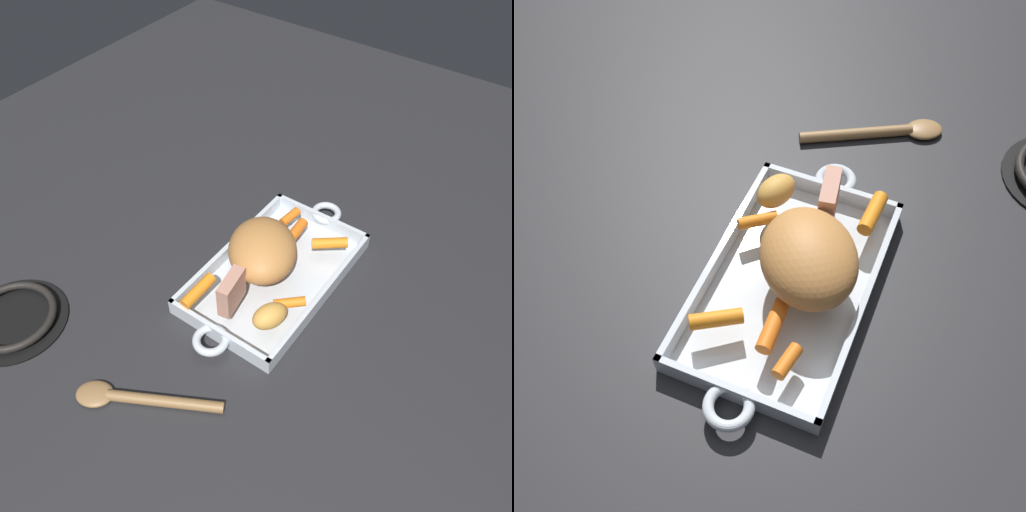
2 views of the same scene
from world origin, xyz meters
TOP-DOWN VIEW (x-y plane):
  - ground_plane at (0.00, 0.00)m, footprint 1.86×1.86m
  - roasting_dish at (0.00, 0.00)m, footprint 0.43×0.21m
  - pork_roast at (0.01, -0.02)m, footprint 0.19×0.18m
  - roast_slice_outer at (0.11, -0.01)m, footprint 0.07×0.03m
  - baby_carrot_long at (-0.08, -0.01)m, footprint 0.07×0.02m
  - baby_carrot_center_right at (0.06, 0.07)m, footprint 0.05×0.05m
  - baby_carrot_northeast at (-0.10, 0.06)m, footprint 0.05×0.07m
  - baby_carrot_northwest at (0.13, -0.07)m, footprint 0.07×0.02m
  - baby_carrot_center_left at (-0.12, -0.04)m, footprint 0.05×0.02m
  - potato_whole at (0.11, 0.06)m, footprint 0.07×0.06m
  - stove_burner_rear at (0.34, -0.31)m, footprint 0.18×0.18m
  - serving_spoon at (0.32, -0.03)m, footprint 0.14×0.22m

SIDE VIEW (x-z plane):
  - ground_plane at x=0.00m, z-range 0.00..0.00m
  - serving_spoon at x=0.32m, z-range 0.00..0.02m
  - roasting_dish at x=0.00m, z-range -0.01..0.03m
  - stove_burner_rear at x=0.34m, z-range 0.00..0.02m
  - baby_carrot_center_right at x=0.06m, z-range 0.03..0.05m
  - baby_carrot_center_left at x=-0.12m, z-range 0.03..0.05m
  - baby_carrot_northeast at x=-0.10m, z-range 0.03..0.05m
  - baby_carrot_long at x=-0.08m, z-range 0.03..0.06m
  - baby_carrot_northwest at x=0.13m, z-range 0.03..0.06m
  - potato_whole at x=0.11m, z-range 0.03..0.07m
  - roast_slice_outer at x=0.11m, z-range 0.03..0.10m
  - pork_roast at x=0.01m, z-range 0.03..0.11m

